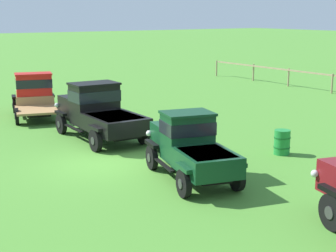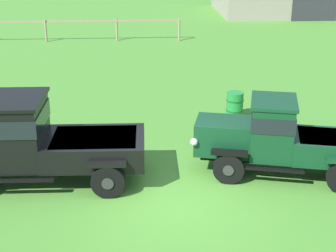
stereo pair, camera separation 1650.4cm
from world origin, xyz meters
TOP-DOWN VIEW (x-y plane):
  - ground_plane at (0.00, 0.00)m, footprint 240.00×240.00m
  - paddock_fence at (-7.91, 19.32)m, footprint 19.41×0.58m
  - vintage_truck_foreground_near at (-9.82, 0.97)m, footprint 5.21×3.13m
  - vintage_truck_second_in_line at (-3.58, 1.45)m, footprint 5.61×2.39m
  - vintage_truck_midrow_center at (2.82, 1.45)m, footprint 4.73×2.69m
  - oil_drum_beside_row at (2.53, 5.86)m, footprint 0.61×0.61m

SIDE VIEW (x-z plane):
  - ground_plane at x=0.00m, z-range 0.00..0.00m
  - oil_drum_beside_row at x=2.53m, z-range 0.00..0.91m
  - paddock_fence at x=-7.91m, z-range 0.30..1.58m
  - vintage_truck_midrow_center at x=2.82m, z-range 0.01..2.07m
  - vintage_truck_foreground_near at x=-9.82m, z-range 0.03..2.17m
  - vintage_truck_second_in_line at x=-3.58m, z-range -0.02..2.24m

